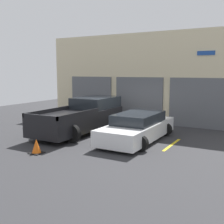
% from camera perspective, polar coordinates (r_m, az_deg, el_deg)
% --- Properties ---
extents(ground_plane, '(28.00, 28.00, 0.00)m').
position_cam_1_polar(ground_plane, '(14.30, 1.29, -4.04)').
color(ground_plane, '#2D2D30').
extents(shophouse_building, '(12.94, 0.68, 5.27)m').
position_cam_1_polar(shophouse_building, '(16.95, 6.55, 6.64)').
color(shophouse_building, beige).
rests_on(shophouse_building, ground).
extents(pickup_truck, '(2.51, 5.57, 1.67)m').
position_cam_1_polar(pickup_truck, '(14.24, -5.96, -0.85)').
color(pickup_truck, black).
rests_on(pickup_truck, ground).
extents(sedan_white, '(2.19, 4.78, 1.22)m').
position_cam_1_polar(sedan_white, '(12.51, 5.26, -3.13)').
color(sedan_white, white).
rests_on(sedan_white, ground).
extents(parking_stripe_far_left, '(0.12, 2.20, 0.01)m').
position_cam_1_polar(parking_stripe_far_left, '(15.12, -11.46, -3.51)').
color(parking_stripe_far_left, gold).
rests_on(parking_stripe_far_left, ground).
extents(parking_stripe_left, '(0.12, 2.20, 0.01)m').
position_cam_1_polar(parking_stripe_left, '(13.31, -1.06, -4.94)').
color(parking_stripe_left, gold).
rests_on(parking_stripe_left, ground).
extents(parking_stripe_centre, '(0.12, 2.20, 0.01)m').
position_cam_1_polar(parking_stripe_centre, '(12.08, 12.06, -6.51)').
color(parking_stripe_centre, gold).
rests_on(parking_stripe_centre, ground).
extents(traffic_cone, '(0.47, 0.47, 0.55)m').
position_cam_1_polar(traffic_cone, '(10.94, -15.11, -6.82)').
color(traffic_cone, black).
rests_on(traffic_cone, ground).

